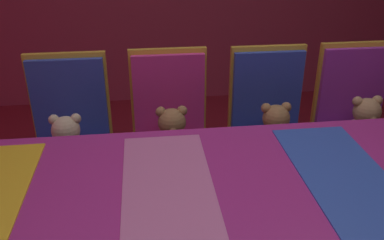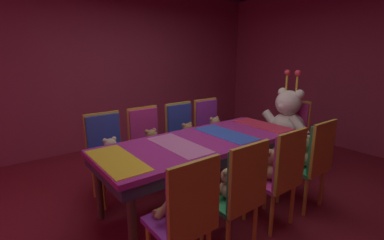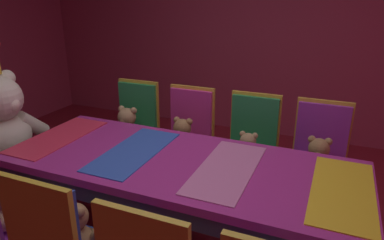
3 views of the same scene
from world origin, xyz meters
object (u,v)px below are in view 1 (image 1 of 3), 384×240
chair_left_0 (71,129)px  teddy_left_3 (364,127)px  teddy_left_0 (68,145)px  teddy_left_2 (275,133)px  chair_left_1 (170,122)px  teddy_left_1 (172,138)px  banquet_table (257,203)px  chair_left_2 (268,118)px  chair_left_3 (352,113)px

chair_left_0 → teddy_left_3: 1.56m
teddy_left_0 → teddy_left_2: size_ratio=0.98×
teddy_left_3 → chair_left_1: bearing=-98.3°
chair_left_0 → teddy_left_1: size_ratio=3.25×
chair_left_0 → teddy_left_2: size_ratio=3.27×
banquet_table → teddy_left_1: same height
banquet_table → chair_left_1: (-0.81, -0.26, -0.06)m
banquet_table → chair_left_2: size_ratio=2.32×
chair_left_1 → teddy_left_2: (0.16, 0.54, -0.02)m
teddy_left_1 → teddy_left_0: bearing=-88.6°
banquet_table → teddy_left_2: banquet_table is taller
teddy_left_1 → chair_left_2: chair_left_2 is taller
chair_left_1 → teddy_left_1: chair_left_1 is taller
teddy_left_0 → chair_left_2: bearing=97.6°
chair_left_2 → chair_left_3: bearing=91.0°
teddy_left_1 → chair_left_1: bearing=180.0°
teddy_left_1 → teddy_left_2: bearing=88.4°
chair_left_0 → teddy_left_1: bearing=75.9°
chair_left_0 → chair_left_2: 1.06m
chair_left_1 → teddy_left_1: (0.14, 0.00, -0.02)m
teddy_left_0 → teddy_left_1: 0.52m
teddy_left_0 → teddy_left_3: size_ratio=0.95×
banquet_table → chair_left_3: size_ratio=2.32×
chair_left_2 → chair_left_0: bearing=-90.1°
teddy_left_3 → chair_left_2: bearing=-105.3°
teddy_left_1 → chair_left_2: 0.55m
banquet_table → chair_left_2: (-0.80, 0.27, -0.06)m
teddy_left_2 → teddy_left_1: bearing=-91.6°
banquet_table → teddy_left_1: (-0.67, -0.26, -0.07)m
chair_left_1 → teddy_left_3: 1.04m
chair_left_2 → teddy_left_2: bearing=-0.0°
teddy_left_3 → teddy_left_1: bearing=-90.4°
teddy_left_0 → chair_left_2: 1.07m
teddy_left_2 → teddy_left_3: bearing=90.9°
banquet_table → chair_left_0: bearing=-135.7°
chair_left_1 → chair_left_3: (0.01, 1.03, 0.00)m
teddy_left_1 → chair_left_3: bearing=97.6°
banquet_table → chair_left_1: chair_left_1 is taller
teddy_left_0 → teddy_left_2: 1.06m
chair_left_1 → teddy_left_1: size_ratio=3.25×
teddy_left_1 → chair_left_2: (-0.13, 0.54, 0.02)m
chair_left_1 → chair_left_2: 0.54m
chair_left_3 → teddy_left_0: bearing=-84.5°
teddy_left_1 → teddy_left_2: 0.54m
teddy_left_1 → teddy_left_3: bearing=89.6°
chair_left_2 → chair_left_1: bearing=-91.6°
chair_left_2 → chair_left_3: same height
chair_left_0 → teddy_left_1: (0.13, 0.52, -0.02)m
teddy_left_1 → chair_left_2: size_ratio=0.31×
chair_left_2 → teddy_left_3: bearing=74.7°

